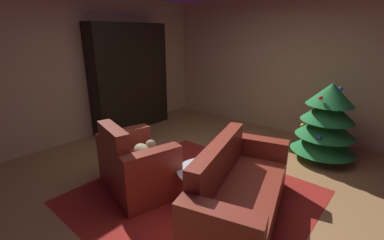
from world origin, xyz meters
TOP-DOWN VIEW (x-y plane):
  - ground_plane at (0.00, 0.00)m, footprint 6.92×6.92m
  - wall_back at (0.00, 2.69)m, footprint 5.88×0.06m
  - wall_left at (-2.91, 0.00)m, footprint 0.06×5.43m
  - area_rug at (0.02, -0.35)m, footprint 2.62×2.57m
  - bookshelf_unit at (-2.65, 0.88)m, footprint 0.38×1.70m
  - armchair_red at (-0.65, -0.71)m, footprint 1.14×0.93m
  - couch_red at (0.62, -0.31)m, footprint 1.20×1.93m
  - coffee_table at (0.14, -0.30)m, footprint 0.67×0.67m
  - book_stack_on_table at (0.17, -0.31)m, footprint 0.22×0.16m
  - bottle_on_table at (0.25, -0.45)m, footprint 0.06×0.06m
  - decorated_tree at (0.90, 1.81)m, footprint 0.97×0.97m

SIDE VIEW (x-z plane):
  - ground_plane at x=0.00m, z-range 0.00..0.00m
  - area_rug at x=0.02m, z-range 0.00..0.01m
  - couch_red at x=0.62m, z-range -0.13..0.72m
  - armchair_red at x=-0.65m, z-range -0.13..0.79m
  - coffee_table at x=0.14m, z-range 0.16..0.56m
  - book_stack_on_table at x=0.17m, z-range 0.40..0.48m
  - bottle_on_table at x=0.25m, z-range 0.37..0.66m
  - decorated_tree at x=0.90m, z-range 0.00..1.25m
  - bookshelf_unit at x=-2.65m, z-range 0.00..2.15m
  - wall_back at x=0.00m, z-range 0.00..2.65m
  - wall_left at x=-2.91m, z-range 0.00..2.65m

